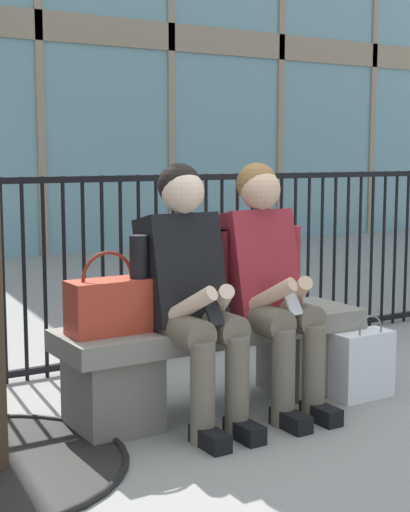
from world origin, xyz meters
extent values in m
plane|color=gray|center=(0.00, 0.00, 0.00)|extent=(60.00, 60.00, 0.00)
cube|color=gray|center=(0.00, 0.00, 0.40)|extent=(1.60, 0.44, 0.10)
cube|color=slate|center=(-0.56, 0.00, 0.17)|extent=(0.36, 0.37, 0.35)
cube|color=slate|center=(0.56, 0.00, 0.17)|extent=(0.36, 0.37, 0.35)
cylinder|color=#6B6051|center=(-0.31, -0.18, 0.47)|extent=(0.15, 0.40, 0.15)
cylinder|color=#6B6051|center=(-0.31, -0.38, 0.23)|extent=(0.11, 0.11, 0.45)
cube|color=black|center=(-0.31, -0.44, 0.04)|extent=(0.09, 0.22, 0.08)
cylinder|color=#6B6051|center=(-0.13, -0.18, 0.47)|extent=(0.15, 0.40, 0.15)
cylinder|color=#6B6051|center=(-0.13, -0.38, 0.23)|extent=(0.11, 0.11, 0.45)
cube|color=black|center=(-0.13, -0.44, 0.04)|extent=(0.09, 0.22, 0.08)
cube|color=black|center=(-0.22, -0.04, 0.71)|extent=(0.36, 0.30, 0.55)
cylinder|color=black|center=(-0.44, -0.04, 0.76)|extent=(0.08, 0.08, 0.26)
cylinder|color=beige|center=(-0.30, -0.26, 0.59)|extent=(0.16, 0.28, 0.20)
cylinder|color=black|center=(0.00, -0.04, 0.76)|extent=(0.08, 0.08, 0.26)
cylinder|color=beige|center=(-0.14, -0.26, 0.59)|extent=(0.16, 0.28, 0.20)
cube|color=black|center=(-0.22, -0.32, 0.57)|extent=(0.07, 0.10, 0.13)
sphere|color=beige|center=(-0.22, -0.06, 1.08)|extent=(0.20, 0.20, 0.20)
sphere|color=black|center=(-0.22, -0.03, 1.11)|extent=(0.20, 0.20, 0.20)
cylinder|color=#6B6051|center=(0.13, -0.18, 0.47)|extent=(0.15, 0.40, 0.15)
cylinder|color=#6B6051|center=(0.13, -0.38, 0.23)|extent=(0.11, 0.11, 0.45)
cube|color=black|center=(0.13, -0.44, 0.04)|extent=(0.09, 0.22, 0.08)
cylinder|color=#6B6051|center=(0.31, -0.18, 0.47)|extent=(0.15, 0.40, 0.15)
cylinder|color=#6B6051|center=(0.31, -0.38, 0.23)|extent=(0.11, 0.11, 0.45)
cube|color=black|center=(0.31, -0.44, 0.04)|extent=(0.09, 0.22, 0.08)
cube|color=maroon|center=(0.22, -0.04, 0.71)|extent=(0.36, 0.30, 0.55)
cylinder|color=maroon|center=(0.00, -0.04, 0.76)|extent=(0.08, 0.08, 0.26)
cylinder|color=#DBAD89|center=(0.14, -0.26, 0.59)|extent=(0.16, 0.28, 0.20)
cylinder|color=maroon|center=(0.44, -0.04, 0.76)|extent=(0.08, 0.08, 0.26)
cylinder|color=#DBAD89|center=(0.30, -0.26, 0.59)|extent=(0.16, 0.28, 0.20)
cube|color=silver|center=(0.22, -0.32, 0.57)|extent=(0.07, 0.10, 0.13)
sphere|color=#DBAD89|center=(0.22, -0.06, 1.08)|extent=(0.20, 0.20, 0.20)
sphere|color=olive|center=(0.22, -0.03, 1.11)|extent=(0.20, 0.20, 0.20)
cube|color=#B23823|center=(-0.58, -0.01, 0.57)|extent=(0.36, 0.18, 0.24)
torus|color=maroon|center=(-0.58, -0.01, 0.70)|extent=(0.25, 0.02, 0.25)
cube|color=white|center=(0.73, -0.26, 0.17)|extent=(0.33, 0.16, 0.35)
torus|color=slate|center=(0.73, -0.32, 0.37)|extent=(0.16, 0.01, 0.16)
torus|color=slate|center=(0.73, -0.21, 0.37)|extent=(0.16, 0.01, 0.16)
cylinder|color=black|center=(-0.76, 0.94, 0.57)|extent=(0.02, 0.02, 1.13)
cylinder|color=black|center=(-0.65, 0.94, 0.57)|extent=(0.02, 0.02, 1.13)
cylinder|color=black|center=(-0.53, 0.94, 0.57)|extent=(0.02, 0.02, 1.13)
cylinder|color=black|center=(-0.41, 0.94, 0.57)|extent=(0.02, 0.02, 1.13)
cylinder|color=black|center=(-0.29, 0.94, 0.57)|extent=(0.02, 0.02, 1.13)
cylinder|color=black|center=(-0.18, 0.94, 0.57)|extent=(0.02, 0.02, 1.13)
cylinder|color=black|center=(-0.06, 0.94, 0.57)|extent=(0.02, 0.02, 1.13)
cylinder|color=black|center=(0.06, 0.94, 0.57)|extent=(0.02, 0.02, 1.13)
cylinder|color=black|center=(0.18, 0.94, 0.57)|extent=(0.02, 0.02, 1.13)
cylinder|color=black|center=(0.29, 0.94, 0.57)|extent=(0.02, 0.02, 1.13)
cylinder|color=black|center=(0.41, 0.94, 0.57)|extent=(0.02, 0.02, 1.13)
cylinder|color=black|center=(0.53, 0.94, 0.57)|extent=(0.02, 0.02, 1.13)
cylinder|color=black|center=(0.65, 0.94, 0.57)|extent=(0.02, 0.02, 1.13)
cylinder|color=black|center=(0.76, 0.94, 0.57)|extent=(0.02, 0.02, 1.13)
cylinder|color=black|center=(0.88, 0.94, 0.57)|extent=(0.02, 0.02, 1.13)
cylinder|color=black|center=(1.00, 0.94, 0.57)|extent=(0.02, 0.02, 1.13)
cylinder|color=black|center=(1.12, 0.94, 0.57)|extent=(0.02, 0.02, 1.13)
cylinder|color=black|center=(1.23, 0.94, 0.57)|extent=(0.02, 0.02, 1.13)
cylinder|color=black|center=(1.35, 0.94, 0.57)|extent=(0.02, 0.02, 1.13)
cylinder|color=black|center=(1.47, 0.94, 0.57)|extent=(0.02, 0.02, 1.13)
cylinder|color=black|center=(1.59, 0.94, 0.57)|extent=(0.02, 0.02, 1.13)
cylinder|color=black|center=(1.70, 0.94, 0.57)|extent=(0.02, 0.02, 1.13)
cylinder|color=black|center=(1.82, 0.94, 0.57)|extent=(0.02, 0.02, 1.13)
cylinder|color=black|center=(1.94, 0.94, 0.57)|extent=(0.02, 0.02, 1.13)
cylinder|color=black|center=(2.06, 0.94, 0.57)|extent=(0.02, 0.02, 1.13)
cylinder|color=black|center=(2.17, 0.94, 0.57)|extent=(0.02, 0.02, 1.13)
cylinder|color=black|center=(2.29, 0.94, 0.57)|extent=(0.02, 0.02, 1.13)
cube|color=black|center=(0.00, 0.94, 0.05)|extent=(7.64, 0.04, 0.04)
cube|color=black|center=(0.00, 0.94, 1.11)|extent=(7.64, 0.04, 0.04)
cube|color=gray|center=(4.99, 6.05, 2.80)|extent=(9.15, 0.04, 0.36)
camera|label=1|loc=(-2.01, -3.14, 1.25)|focal=54.35mm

